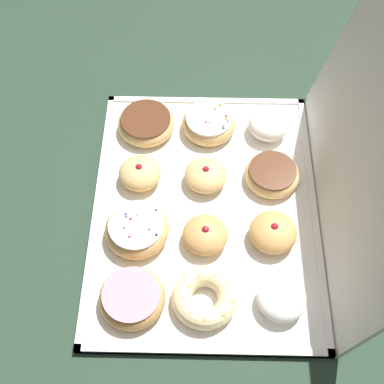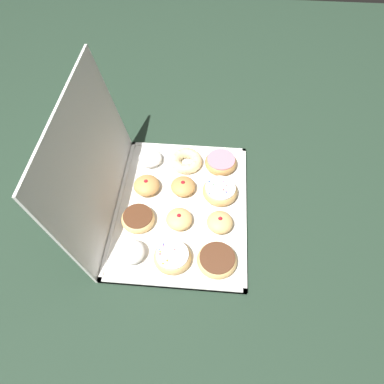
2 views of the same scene
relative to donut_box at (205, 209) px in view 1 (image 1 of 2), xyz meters
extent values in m
plane|color=#233828|center=(0.00, 0.00, -0.01)|extent=(3.00, 3.00, 0.00)
cube|color=white|center=(0.00, 0.00, 0.00)|extent=(0.55, 0.43, 0.01)
cube|color=white|center=(0.00, -0.21, 0.00)|extent=(0.55, 0.01, 0.01)
cube|color=white|center=(0.00, 0.21, 0.00)|extent=(0.55, 0.01, 0.01)
cube|color=white|center=(-0.27, 0.00, 0.00)|extent=(0.01, 0.43, 0.01)
cube|color=white|center=(0.27, 0.00, 0.00)|extent=(0.01, 0.43, 0.01)
cube|color=white|center=(0.00, 0.26, 0.20)|extent=(0.55, 0.09, 0.41)
torus|color=#E5B770|center=(-0.19, -0.12, 0.02)|extent=(0.12, 0.12, 0.03)
cylinder|color=#59331E|center=(-0.19, -0.12, 0.04)|extent=(0.10, 0.10, 0.01)
ellipsoid|color=#E5B770|center=(-0.06, -0.13, 0.03)|extent=(0.08, 0.08, 0.04)
sphere|color=#B21923|center=(-0.06, -0.13, 0.05)|extent=(0.01, 0.01, 0.01)
torus|color=tan|center=(0.06, -0.12, 0.02)|extent=(0.12, 0.12, 0.04)
cylinder|color=white|center=(0.06, -0.12, 0.04)|extent=(0.10, 0.10, 0.01)
sphere|color=blue|center=(0.08, -0.09, 0.05)|extent=(0.01, 0.01, 0.01)
sphere|color=pink|center=(0.08, -0.13, 0.05)|extent=(0.01, 0.01, 0.01)
sphere|color=pink|center=(0.04, -0.14, 0.05)|extent=(0.01, 0.01, 0.01)
sphere|color=blue|center=(0.03, -0.09, 0.05)|extent=(0.00, 0.00, 0.00)
sphere|color=green|center=(0.07, -0.10, 0.05)|extent=(0.00, 0.00, 0.00)
sphere|color=red|center=(0.07, -0.14, 0.05)|extent=(0.00, 0.00, 0.00)
sphere|color=red|center=(0.05, -0.13, 0.05)|extent=(0.01, 0.01, 0.01)
sphere|color=white|center=(0.04, -0.12, 0.05)|extent=(0.00, 0.00, 0.00)
sphere|color=blue|center=(0.04, -0.14, 0.05)|extent=(0.01, 0.01, 0.01)
torus|color=tan|center=(0.19, -0.12, 0.02)|extent=(0.11, 0.11, 0.03)
cylinder|color=pink|center=(0.19, -0.12, 0.04)|extent=(0.10, 0.10, 0.01)
torus|color=#E5B770|center=(-0.19, 0.01, 0.02)|extent=(0.11, 0.11, 0.04)
cylinder|color=white|center=(-0.19, 0.01, 0.04)|extent=(0.10, 0.10, 0.01)
sphere|color=red|center=(-0.18, 0.00, 0.04)|extent=(0.00, 0.00, 0.00)
sphere|color=white|center=(-0.18, 0.01, 0.04)|extent=(0.01, 0.01, 0.01)
sphere|color=pink|center=(-0.17, 0.03, 0.04)|extent=(0.01, 0.01, 0.01)
sphere|color=yellow|center=(-0.19, 0.04, 0.04)|extent=(0.01, 0.01, 0.01)
sphere|color=red|center=(-0.20, 0.04, 0.04)|extent=(0.01, 0.01, 0.01)
sphere|color=yellow|center=(-0.22, 0.02, 0.04)|extent=(0.01, 0.01, 0.01)
sphere|color=yellow|center=(-0.23, 0.03, 0.04)|extent=(0.01, 0.01, 0.01)
sphere|color=blue|center=(-0.18, 0.04, 0.04)|extent=(0.00, 0.00, 0.00)
sphere|color=blue|center=(-0.16, 0.04, 0.04)|extent=(0.01, 0.01, 0.01)
ellipsoid|color=#E5B770|center=(-0.06, 0.00, 0.03)|extent=(0.08, 0.08, 0.04)
sphere|color=#B21923|center=(-0.06, 0.00, 0.04)|extent=(0.01, 0.01, 0.01)
ellipsoid|color=tan|center=(0.07, 0.00, 0.03)|extent=(0.08, 0.08, 0.04)
sphere|color=#B21923|center=(0.07, 0.00, 0.05)|extent=(0.01, 0.01, 0.01)
torus|color=beige|center=(0.19, 0.00, 0.02)|extent=(0.11, 0.11, 0.04)
sphere|color=beige|center=(0.23, 0.00, 0.03)|extent=(0.02, 0.02, 0.02)
sphere|color=beige|center=(0.22, 0.03, 0.03)|extent=(0.02, 0.02, 0.02)
sphere|color=beige|center=(0.19, 0.04, 0.03)|extent=(0.02, 0.02, 0.02)
sphere|color=beige|center=(0.17, 0.04, 0.03)|extent=(0.02, 0.02, 0.02)
sphere|color=beige|center=(0.15, 0.02, 0.03)|extent=(0.02, 0.02, 0.02)
sphere|color=beige|center=(0.15, -0.01, 0.03)|extent=(0.02, 0.02, 0.02)
sphere|color=beige|center=(0.17, -0.03, 0.03)|extent=(0.02, 0.02, 0.02)
sphere|color=beige|center=(0.19, -0.03, 0.03)|extent=(0.02, 0.02, 0.02)
sphere|color=beige|center=(0.22, -0.02, 0.03)|extent=(0.02, 0.02, 0.02)
ellipsoid|color=white|center=(-0.19, 0.13, 0.03)|extent=(0.08, 0.08, 0.05)
torus|color=#E5B770|center=(-0.07, 0.13, 0.02)|extent=(0.11, 0.11, 0.03)
cylinder|color=#59331E|center=(-0.07, 0.13, 0.04)|extent=(0.09, 0.09, 0.01)
ellipsoid|color=tan|center=(0.06, 0.12, 0.03)|extent=(0.09, 0.09, 0.05)
sphere|color=#B21923|center=(0.06, 0.12, 0.05)|extent=(0.01, 0.01, 0.01)
ellipsoid|color=white|center=(0.19, 0.13, 0.03)|extent=(0.08, 0.08, 0.04)
camera|label=1|loc=(0.51, -0.02, 0.87)|focal=49.11mm
camera|label=2|loc=(-0.67, -0.09, 0.98)|focal=33.59mm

